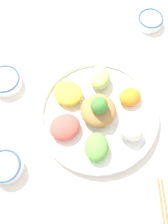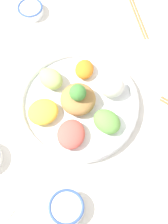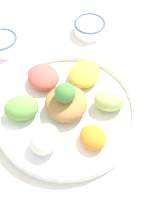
{
  "view_description": "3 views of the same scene",
  "coord_description": "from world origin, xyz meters",
  "px_view_note": "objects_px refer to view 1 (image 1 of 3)",
  "views": [
    {
      "loc": [
        -0.22,
        0.07,
        0.74
      ],
      "look_at": [
        0.02,
        0.03,
        0.09
      ],
      "focal_mm": 42.0,
      "sensor_mm": 36.0,
      "label": 1
    },
    {
      "loc": [
        -0.15,
        0.32,
        0.85
      ],
      "look_at": [
        -0.0,
        0.03,
        0.08
      ],
      "focal_mm": 50.0,
      "sensor_mm": 36.0,
      "label": 2
    },
    {
      "loc": [
        -0.04,
        -0.35,
        0.56
      ],
      "look_at": [
        0.07,
        -0.05,
        0.05
      ],
      "focal_mm": 42.0,
      "sensor_mm": 36.0,
      "label": 3
    }
  ],
  "objects_px": {
    "sauce_bowl_red": "(5,81)",
    "sauce_bowl_dark": "(6,166)",
    "chopsticks_pair_far": "(166,218)",
    "rice_bowl_blue": "(150,20)",
    "salad_platter": "(97,114)"
  },
  "relations": [
    {
      "from": "salad_platter",
      "to": "chopsticks_pair_far",
      "type": "relative_size",
      "value": 1.78
    },
    {
      "from": "rice_bowl_blue",
      "to": "sauce_bowl_dark",
      "type": "bearing_deg",
      "value": 128.19
    },
    {
      "from": "rice_bowl_blue",
      "to": "chopsticks_pair_far",
      "type": "distance_m",
      "value": 0.62
    },
    {
      "from": "sauce_bowl_dark",
      "to": "chopsticks_pair_far",
      "type": "distance_m",
      "value": 0.45
    },
    {
      "from": "rice_bowl_blue",
      "to": "salad_platter",
      "type": "bearing_deg",
      "value": 141.2
    },
    {
      "from": "salad_platter",
      "to": "sauce_bowl_red",
      "type": "distance_m",
      "value": 0.3
    },
    {
      "from": "rice_bowl_blue",
      "to": "sauce_bowl_dark",
      "type": "height_order",
      "value": "sauce_bowl_dark"
    },
    {
      "from": "rice_bowl_blue",
      "to": "chopsticks_pair_far",
      "type": "relative_size",
      "value": 0.43
    },
    {
      "from": "sauce_bowl_dark",
      "to": "salad_platter",
      "type": "bearing_deg",
      "value": -69.07
    },
    {
      "from": "salad_platter",
      "to": "sauce_bowl_red",
      "type": "relative_size",
      "value": 3.7
    },
    {
      "from": "sauce_bowl_dark",
      "to": "sauce_bowl_red",
      "type": "bearing_deg",
      "value": -3.74
    },
    {
      "from": "sauce_bowl_red",
      "to": "rice_bowl_blue",
      "type": "distance_m",
      "value": 0.52
    },
    {
      "from": "sauce_bowl_red",
      "to": "sauce_bowl_dark",
      "type": "distance_m",
      "value": 0.26
    },
    {
      "from": "sauce_bowl_red",
      "to": "sauce_bowl_dark",
      "type": "height_order",
      "value": "sauce_bowl_dark"
    },
    {
      "from": "salad_platter",
      "to": "sauce_bowl_red",
      "type": "bearing_deg",
      "value": 58.48
    }
  ]
}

